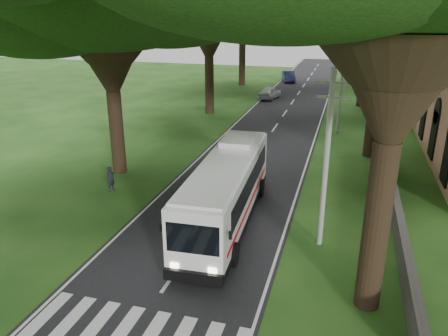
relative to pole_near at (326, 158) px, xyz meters
The scene contains 10 objects.
ground 9.15m from the pole_near, 132.51° to the right, with size 140.00×140.00×0.00m, color #194313.
road 20.21m from the pole_near, 106.14° to the left, with size 8.00×120.00×0.04m, color black.
property_wall 18.68m from the pole_near, 79.00° to the left, with size 0.35×50.00×1.20m, color #383533.
pole_near is the anchor object (origin of this frame).
pole_mid 20.00m from the pole_near, 90.00° to the left, with size 1.60×0.24×8.00m.
pole_far 40.00m from the pole_near, 90.00° to the left, with size 1.60×0.24×8.00m.
coach_bus 5.35m from the pole_near, 168.84° to the left, with size 3.09×11.48×3.35m.
distant_car_a 34.40m from the pole_near, 104.19° to the left, with size 1.71×4.25×1.45m, color #AEADB2.
distant_car_b 47.68m from the pole_near, 99.83° to the left, with size 1.60×4.58×1.51m, color navy.
pedestrian 13.12m from the pole_near, 166.86° to the left, with size 0.56×0.37×1.54m, color black.
Camera 1 is at (6.15, -12.24, 10.22)m, focal length 35.00 mm.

